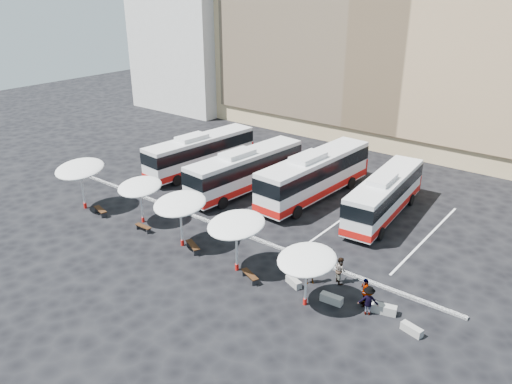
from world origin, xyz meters
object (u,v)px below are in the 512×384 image
Objects in this scene: bus_0 at (201,152)px; conc_bench_1 at (332,299)px; sunshade_1 at (140,187)px; wood_bench_1 at (143,227)px; sunshade_3 at (236,225)px; sunshade_0 at (80,169)px; wood_bench_3 at (250,275)px; passenger_1 at (340,270)px; bus_1 at (246,169)px; wood_bench_2 at (193,246)px; conc_bench_3 at (412,329)px; sunshade_4 at (307,260)px; conc_bench_2 at (384,309)px; bus_3 at (385,194)px; passenger_3 at (368,300)px; passenger_0 at (311,269)px; sunshade_2 at (180,204)px; conc_bench_0 at (294,282)px; passenger_2 at (365,292)px; bus_2 at (315,174)px.

bus_0 is 9.26× the size of conc_bench_1.
sunshade_1 is 2.86m from wood_bench_1.
sunshade_0 is at bearing -178.52° from sunshade_3.
passenger_1 is (4.27, 3.08, 0.47)m from wood_bench_3.
wood_bench_2 is (3.69, -10.05, -1.52)m from bus_1.
conc_bench_3 is at bearing 4.64° from sunshade_3.
wood_bench_1 is at bearing 2.09° from sunshade_0.
wood_bench_3 is 9.45m from conc_bench_3.
sunshade_4 is 4.91m from conc_bench_2.
conc_bench_1 is at bearing -176.92° from conc_bench_3.
bus_3 is at bearing 101.88° from conc_bench_1.
passenger_3 reaches higher than conc_bench_3.
sunshade_2 is at bearing 138.81° from passenger_0.
bus_0 is 1.04× the size of bus_3.
sunshade_2 is 2.62× the size of wood_bench_1.
sunshade_1 is 6.39m from wood_bench_2.
bus_3 is 12.20m from conc_bench_2.
conc_bench_0 is (8.47, 0.67, -2.83)m from sunshade_2.
sunshade_1 is 13.51m from conc_bench_0.
conc_bench_0 is (11.09, -9.29, -1.67)m from bus_1.
wood_bench_2 is 11.59m from passenger_2.
bus_2 is at bearing 82.86° from wood_bench_2.
conc_bench_0 is at bearing -95.32° from bus_3.
bus_2 is at bearing 116.78° from conc_bench_0.
bus_2 reaches higher than wood_bench_2.
conc_bench_1 is 0.95× the size of conc_bench_2.
sunshade_0 is 1.03× the size of sunshade_3.
sunshade_2 is (10.22, 0.48, -0.18)m from sunshade_0.
wood_bench_3 is at bearing 163.35° from passenger_0.
bus_2 reaches higher than passenger_2.
bus_2 is 5.95m from bus_3.
sunshade_1 is at bearing -179.76° from conc_bench_3.
sunshade_0 is 2.77× the size of passenger_1.
sunshade_0 is at bearing -178.03° from wood_bench_2.
sunshade_4 reaches higher than passenger_3.
passenger_3 is (3.95, -0.60, -0.11)m from passenger_0.
wood_bench_2 is at bearing -5.07° from sunshade_2.
conc_bench_2 is (23.93, 1.92, -2.98)m from sunshade_0.
bus_3 is 2.45× the size of sunshade_0.
passenger_0 is at bearing -22.63° from bus_0.
sunshade_2 is 13.26m from passenger_3.
sunshade_1 is 3.27× the size of conc_bench_0.
passenger_3 is (10.43, -11.42, -1.16)m from bus_2.
wood_bench_3 is at bearing -4.72° from sunshade_2.
sunshade_3 reaches higher than conc_bench_2.
bus_2 reaches higher than bus_3.
passenger_3 is at bearing -19.47° from bus_0.
passenger_1 is (0.42, 3.07, -2.00)m from sunshade_4.
passenger_1 is at bearing 82.16° from sunshade_4.
passenger_1 reaches higher than wood_bench_1.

